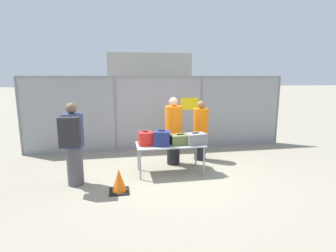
{
  "coord_description": "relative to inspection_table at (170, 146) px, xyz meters",
  "views": [
    {
      "loc": [
        -1.24,
        -5.8,
        2.31
      ],
      "look_at": [
        -0.03,
        0.8,
        1.05
      ],
      "focal_mm": 28.0,
      "sensor_mm": 36.0,
      "label": 1
    }
  ],
  "objects": [
    {
      "name": "ground_plane",
      "position": [
        0.08,
        -0.2,
        -0.67
      ],
      "size": [
        120.0,
        120.0,
        0.0
      ],
      "primitive_type": "plane",
      "color": "gray"
    },
    {
      "name": "suitcase_navy",
      "position": [
        -0.22,
        -0.1,
        0.23
      ],
      "size": [
        0.43,
        0.39,
        0.37
      ],
      "color": "navy",
      "rests_on": "inspection_table"
    },
    {
      "name": "fence_section",
      "position": [
        0.09,
        2.22,
        0.56
      ],
      "size": [
        8.38,
        0.07,
        2.34
      ],
      "color": "gray",
      "rests_on": "ground_plane"
    },
    {
      "name": "suitcase_olive",
      "position": [
        0.24,
        -0.06,
        0.17
      ],
      "size": [
        0.5,
        0.38,
        0.25
      ],
      "color": "#566033",
      "rests_on": "inspection_table"
    },
    {
      "name": "traveler_hooded",
      "position": [
        -2.15,
        -0.4,
        0.32
      ],
      "size": [
        0.44,
        0.69,
        1.79
      ],
      "rotation": [
        0.0,
        0.0,
        0.18
      ],
      "color": "#4C4C51",
      "rests_on": "ground_plane"
    },
    {
      "name": "utility_trailer",
      "position": [
        2.27,
        3.61,
        -0.27
      ],
      "size": [
        3.29,
        2.28,
        0.68
      ],
      "color": "#B2B2B7",
      "rests_on": "ground_plane"
    },
    {
      "name": "traffic_cone",
      "position": [
        -1.23,
        -0.9,
        -0.44
      ],
      "size": [
        0.39,
        0.39,
        0.49
      ],
      "color": "black",
      "rests_on": "ground_plane"
    },
    {
      "name": "distant_hangar",
      "position": [
        3.94,
        41.74,
        2.42
      ],
      "size": [
        13.82,
        9.04,
        6.17
      ],
      "color": "#999993",
      "rests_on": "ground_plane"
    },
    {
      "name": "suitcase_grey",
      "position": [
        0.6,
        -0.11,
        0.19
      ],
      "size": [
        0.53,
        0.41,
        0.28
      ],
      "color": "slate",
      "rests_on": "inspection_table"
    },
    {
      "name": "suitcase_red",
      "position": [
        -0.59,
        0.01,
        0.21
      ],
      "size": [
        0.35,
        0.34,
        0.33
      ],
      "color": "red",
      "rests_on": "inspection_table"
    },
    {
      "name": "security_worker_far",
      "position": [
        1.03,
        0.87,
        0.2
      ],
      "size": [
        0.41,
        0.41,
        1.67
      ],
      "rotation": [
        0.0,
        0.0,
        2.84
      ],
      "color": "black",
      "rests_on": "ground_plane"
    },
    {
      "name": "inspection_table",
      "position": [
        0.0,
        0.0,
        0.0
      ],
      "size": [
        1.62,
        0.78,
        0.72
      ],
      "color": "#B2B2AD",
      "rests_on": "ground_plane"
    },
    {
      "name": "security_worker_near",
      "position": [
        0.21,
        0.64,
        0.26
      ],
      "size": [
        0.44,
        0.44,
        1.79
      ],
      "rotation": [
        0.0,
        0.0,
        3.1
      ],
      "color": "black",
      "rests_on": "ground_plane"
    }
  ]
}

